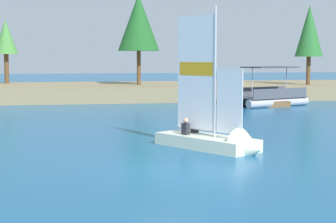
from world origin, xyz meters
TOP-DOWN VIEW (x-y plane):
  - ground_plane at (0.00, 0.00)m, footprint 200.00×200.00m
  - shore_bank at (0.00, 30.93)m, footprint 80.00×12.09m
  - shoreline_tree_left at (-8.55, 34.79)m, footprint 2.11×2.11m
  - shoreline_tree_midleft at (2.77, 30.50)m, footprint 3.52×3.52m
  - shoreline_tree_centre at (16.91, 27.88)m, footprint 2.35×2.35m
  - wooden_dock at (11.21, 22.68)m, footprint 1.86×5.40m
  - sailboat at (2.58, 3.52)m, footprint 3.86×4.80m
  - pontoon_boat at (11.07, 21.35)m, footprint 5.91×4.26m

SIDE VIEW (x-z plane):
  - ground_plane at x=0.00m, z-range 0.00..0.00m
  - wooden_dock at x=11.21m, z-range 0.00..0.41m
  - sailboat at x=2.58m, z-range -2.51..3.37m
  - shore_bank at x=0.00m, z-range 0.00..1.13m
  - pontoon_boat at x=11.07m, z-range -0.72..2.09m
  - shoreline_tree_left at x=-8.55m, z-range 2.35..7.96m
  - shoreline_tree_centre at x=16.91m, z-range 2.28..8.98m
  - shoreline_tree_midleft at x=2.77m, z-range 2.54..10.18m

